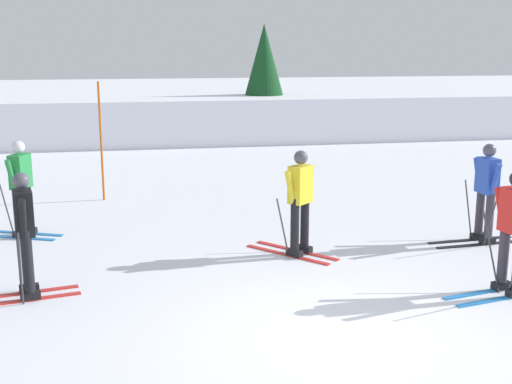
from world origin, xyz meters
TOP-DOWN VIEW (x-y plane):
  - ground_plane at (0.00, 0.00)m, footprint 120.00×120.00m
  - far_snow_ridge at (0.00, 18.76)m, footprint 80.00×8.15m
  - skier_blue at (3.53, 3.25)m, footprint 1.62×1.00m
  - skier_black at (-3.77, 2.03)m, footprint 1.64×0.99m
  - skier_yellow at (0.25, 3.13)m, footprint 1.34×1.44m
  - skier_green at (-4.29, 5.05)m, footprint 1.62×0.97m
  - trail_marker_pole at (-3.02, 7.66)m, footprint 0.05×0.05m
  - conifer_far_left at (2.36, 16.94)m, footprint 1.90×1.90m

SIDE VIEW (x-z plane):
  - ground_plane at x=0.00m, z-range 0.00..0.00m
  - far_snow_ridge at x=0.00m, z-range 0.00..1.53m
  - skier_yellow at x=0.25m, z-range 0.06..1.77m
  - skier_blue at x=3.53m, z-range 0.06..1.77m
  - skier_green at x=-4.29m, z-range 0.06..1.77m
  - skier_black at x=-3.77m, z-range 0.06..1.77m
  - trail_marker_pole at x=-3.02m, z-range 0.00..2.57m
  - conifer_far_left at x=2.36m, z-range 0.30..4.35m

